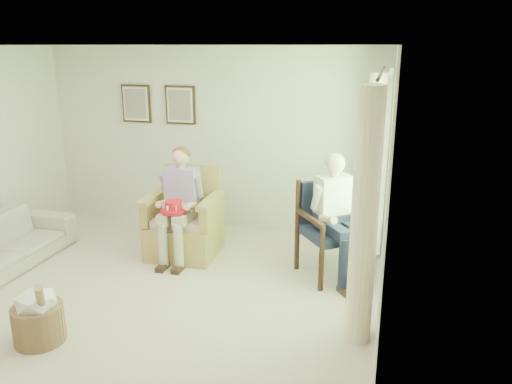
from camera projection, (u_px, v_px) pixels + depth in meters
floor at (121, 314)px, 5.03m from camera, size 5.50×5.50×0.00m
back_wall at (211, 139)px, 7.21m from camera, size 5.00×0.04×2.60m
right_wall at (385, 212)px, 4.04m from camera, size 0.04×5.50×2.60m
ceiling at (98, 45)px, 4.30m from camera, size 5.00×5.50×0.02m
window at (386, 149)px, 5.08m from camera, size 0.13×2.50×1.63m
curtain_left at (364, 219)px, 4.33m from camera, size 0.34×0.34×2.30m
curtain_right at (374, 168)px, 6.14m from camera, size 0.34×0.34×2.30m
framed_print_left at (136, 104)px, 7.33m from camera, size 0.45×0.05×0.55m
framed_print_right at (180, 105)px, 7.15m from camera, size 0.45×0.05×0.55m
wicker_armchair at (186, 227)px, 6.41m from camera, size 0.87×0.86×1.11m
wood_armchair at (335, 225)px, 5.82m from camera, size 0.70×0.66×1.08m
person_wicker at (179, 196)px, 6.15m from camera, size 0.40×0.63×1.38m
person_dark at (334, 208)px, 5.58m from camera, size 0.40×0.63×1.42m
red_hat at (174, 208)px, 5.98m from camera, size 0.31×0.31×0.14m
hatbox at (38, 315)px, 4.50m from camera, size 0.56×0.56×0.67m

